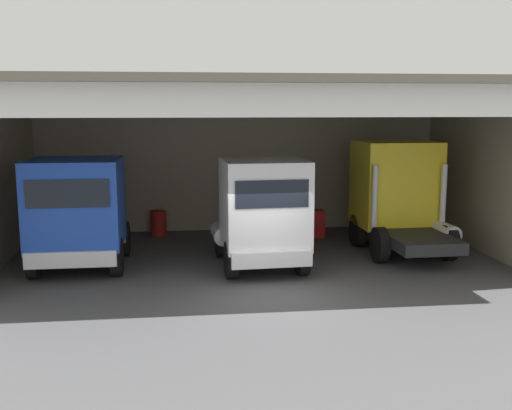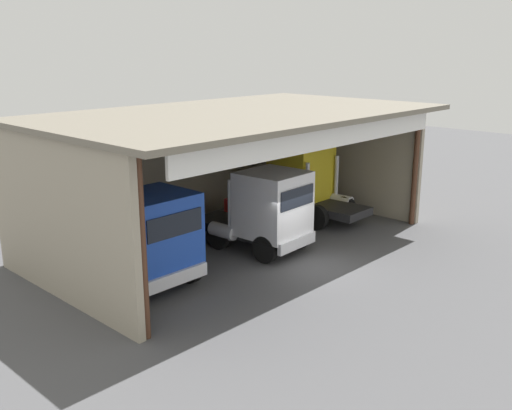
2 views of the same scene
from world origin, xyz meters
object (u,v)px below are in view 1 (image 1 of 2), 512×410
Objects in this scene: truck_blue_center_right_bay at (77,212)px; oil_drum at (159,223)px; truck_yellow_right_bay at (398,194)px; tool_cart at (312,224)px; truck_white_left_bay at (261,212)px.

truck_blue_center_right_bay is 5.15m from oil_drum.
oil_drum is (-8.04, 3.22, -1.43)m from truck_yellow_right_bay.
oil_drum is at bearing 170.93° from tool_cart.
oil_drum is 0.94× the size of tool_cart.
truck_white_left_bay is at bearing -57.67° from oil_drum.
truck_yellow_right_bay is 8.78m from oil_drum.
truck_yellow_right_bay reaches higher than truck_blue_center_right_bay.
truck_yellow_right_bay is (10.16, 1.29, 0.14)m from truck_blue_center_right_bay.
truck_yellow_right_bay is 5.02× the size of oil_drum.
truck_blue_center_right_bay is 1.03× the size of truck_yellow_right_bay.
truck_blue_center_right_bay is 5.17× the size of oil_drum.
truck_blue_center_right_bay is 10.25m from truck_yellow_right_bay.
truck_white_left_bay is at bearing -160.28° from truck_yellow_right_bay.
truck_yellow_right_bay reaches higher than truck_white_left_bay.
truck_blue_center_right_bay is 8.64m from tool_cart.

